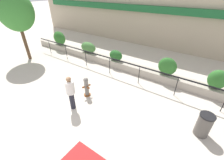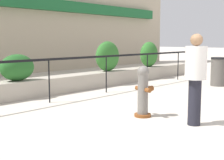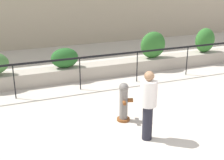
{
  "view_description": "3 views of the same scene",
  "coord_description": "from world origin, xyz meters",
  "px_view_note": "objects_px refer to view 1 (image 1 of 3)",
  "views": [
    {
      "loc": [
        5.23,
        -2.31,
        4.99
      ],
      "look_at": [
        1.05,
        3.66,
        0.46
      ],
      "focal_mm": 24.0,
      "sensor_mm": 36.0,
      "label": 1
    },
    {
      "loc": [
        -4.79,
        -1.64,
        1.61
      ],
      "look_at": [
        0.92,
        3.55,
        0.62
      ],
      "focal_mm": 50.0,
      "sensor_mm": 36.0,
      "label": 2
    },
    {
      "loc": [
        -2.72,
        -4.77,
        3.88
      ],
      "look_at": [
        0.58,
        3.45,
        0.74
      ],
      "focal_mm": 50.0,
      "sensor_mm": 36.0,
      "label": 3
    }
  ],
  "objects_px": {
    "hedge_bush_3": "(167,66)",
    "hedge_bush_0": "(59,38)",
    "pedestrian": "(71,91)",
    "hedge_bush_2": "(116,55)",
    "trash_bin": "(204,125)",
    "hedge_bush_4": "(218,80)",
    "street_tree": "(16,12)",
    "fire_hydrant": "(87,87)",
    "hedge_bush_1": "(88,47)"
  },
  "relations": [
    {
      "from": "pedestrian",
      "to": "hedge_bush_2",
      "type": "bearing_deg",
      "value": 99.25
    },
    {
      "from": "hedge_bush_1",
      "to": "street_tree",
      "type": "distance_m",
      "value": 5.49
    },
    {
      "from": "fire_hydrant",
      "to": "street_tree",
      "type": "bearing_deg",
      "value": 172.67
    },
    {
      "from": "hedge_bush_3",
      "to": "pedestrian",
      "type": "distance_m",
      "value": 5.66
    },
    {
      "from": "hedge_bush_2",
      "to": "hedge_bush_3",
      "type": "xyz_separation_m",
      "value": [
        3.63,
        0.0,
        0.17
      ]
    },
    {
      "from": "hedge_bush_3",
      "to": "trash_bin",
      "type": "relative_size",
      "value": 1.07
    },
    {
      "from": "hedge_bush_0",
      "to": "hedge_bush_1",
      "type": "bearing_deg",
      "value": 0.0
    },
    {
      "from": "hedge_bush_3",
      "to": "hedge_bush_4",
      "type": "bearing_deg",
      "value": 0.0
    },
    {
      "from": "hedge_bush_3",
      "to": "trash_bin",
      "type": "distance_m",
      "value": 3.96
    },
    {
      "from": "hedge_bush_4",
      "to": "street_tree",
      "type": "bearing_deg",
      "value": -167.34
    },
    {
      "from": "fire_hydrant",
      "to": "pedestrian",
      "type": "bearing_deg",
      "value": -83.8
    },
    {
      "from": "hedge_bush_1",
      "to": "hedge_bush_4",
      "type": "xyz_separation_m",
      "value": [
        8.8,
        0.0,
        0.11
      ]
    },
    {
      "from": "hedge_bush_0",
      "to": "pedestrian",
      "type": "xyz_separation_m",
      "value": [
        6.92,
        -4.9,
        -0.09
      ]
    },
    {
      "from": "hedge_bush_0",
      "to": "hedge_bush_2",
      "type": "relative_size",
      "value": 1.35
    },
    {
      "from": "hedge_bush_0",
      "to": "street_tree",
      "type": "bearing_deg",
      "value": -97.92
    },
    {
      "from": "hedge_bush_4",
      "to": "trash_bin",
      "type": "xyz_separation_m",
      "value": [
        -0.08,
        -3.06,
        -0.51
      ]
    },
    {
      "from": "street_tree",
      "to": "pedestrian",
      "type": "xyz_separation_m",
      "value": [
        7.32,
        -2.04,
        -2.56
      ]
    },
    {
      "from": "hedge_bush_4",
      "to": "fire_hydrant",
      "type": "bearing_deg",
      "value": -145.49
    },
    {
      "from": "hedge_bush_3",
      "to": "pedestrian",
      "type": "height_order",
      "value": "pedestrian"
    },
    {
      "from": "hedge_bush_2",
      "to": "pedestrian",
      "type": "bearing_deg",
      "value": -80.75
    },
    {
      "from": "hedge_bush_1",
      "to": "trash_bin",
      "type": "distance_m",
      "value": 9.25
    },
    {
      "from": "hedge_bush_3",
      "to": "hedge_bush_0",
      "type": "bearing_deg",
      "value": 180.0
    },
    {
      "from": "hedge_bush_2",
      "to": "fire_hydrant",
      "type": "relative_size",
      "value": 0.93
    },
    {
      "from": "hedge_bush_0",
      "to": "hedge_bush_1",
      "type": "relative_size",
      "value": 0.97
    },
    {
      "from": "hedge_bush_0",
      "to": "street_tree",
      "type": "xyz_separation_m",
      "value": [
        -0.4,
        -2.85,
        2.46
      ]
    },
    {
      "from": "trash_bin",
      "to": "hedge_bush_2",
      "type": "bearing_deg",
      "value": 153.32
    },
    {
      "from": "hedge_bush_3",
      "to": "street_tree",
      "type": "relative_size",
      "value": 0.22
    },
    {
      "from": "fire_hydrant",
      "to": "street_tree",
      "type": "distance_m",
      "value": 7.85
    },
    {
      "from": "fire_hydrant",
      "to": "street_tree",
      "type": "height_order",
      "value": "street_tree"
    },
    {
      "from": "hedge_bush_1",
      "to": "pedestrian",
      "type": "height_order",
      "value": "pedestrian"
    },
    {
      "from": "hedge_bush_3",
      "to": "fire_hydrant",
      "type": "height_order",
      "value": "hedge_bush_3"
    },
    {
      "from": "hedge_bush_4",
      "to": "pedestrian",
      "type": "relative_size",
      "value": 0.6
    },
    {
      "from": "hedge_bush_2",
      "to": "street_tree",
      "type": "height_order",
      "value": "street_tree"
    },
    {
      "from": "hedge_bush_4",
      "to": "hedge_bush_2",
      "type": "bearing_deg",
      "value": 180.0
    },
    {
      "from": "hedge_bush_0",
      "to": "hedge_bush_2",
      "type": "xyz_separation_m",
      "value": [
        6.12,
        0.0,
        -0.22
      ]
    },
    {
      "from": "hedge_bush_0",
      "to": "hedge_bush_4",
      "type": "relative_size",
      "value": 1.3
    },
    {
      "from": "hedge_bush_0",
      "to": "hedge_bush_4",
      "type": "height_order",
      "value": "hedge_bush_0"
    },
    {
      "from": "hedge_bush_1",
      "to": "hedge_bush_0",
      "type": "bearing_deg",
      "value": 180.0
    },
    {
      "from": "hedge_bush_0",
      "to": "street_tree",
      "type": "relative_size",
      "value": 0.28
    },
    {
      "from": "hedge_bush_2",
      "to": "hedge_bush_0",
      "type": "bearing_deg",
      "value": 180.0
    },
    {
      "from": "fire_hydrant",
      "to": "hedge_bush_3",
      "type": "bearing_deg",
      "value": 51.98
    },
    {
      "from": "hedge_bush_0",
      "to": "fire_hydrant",
      "type": "bearing_deg",
      "value": -29.05
    },
    {
      "from": "hedge_bush_2",
      "to": "trash_bin",
      "type": "relative_size",
      "value": 1.0
    },
    {
      "from": "trash_bin",
      "to": "hedge_bush_1",
      "type": "bearing_deg",
      "value": 160.66
    },
    {
      "from": "fire_hydrant",
      "to": "trash_bin",
      "type": "xyz_separation_m",
      "value": [
        5.41,
        0.72,
        -0.04
      ]
    },
    {
      "from": "street_tree",
      "to": "trash_bin",
      "type": "bearing_deg",
      "value": -0.95
    },
    {
      "from": "fire_hydrant",
      "to": "hedge_bush_4",
      "type": "bearing_deg",
      "value": 34.51
    },
    {
      "from": "hedge_bush_2",
      "to": "pedestrian",
      "type": "relative_size",
      "value": 0.58
    },
    {
      "from": "hedge_bush_0",
      "to": "hedge_bush_3",
      "type": "bearing_deg",
      "value": 0.0
    },
    {
      "from": "hedge_bush_4",
      "to": "street_tree",
      "type": "xyz_separation_m",
      "value": [
        -12.69,
        -2.85,
        2.52
      ]
    }
  ]
}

